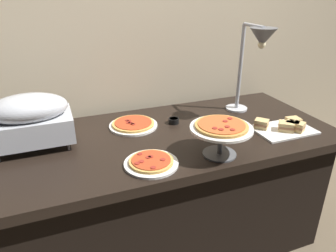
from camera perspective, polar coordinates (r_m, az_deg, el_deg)
name	(u,v)px	position (r m, az deg, el deg)	size (l,w,h in m)	color
ground_plane	(166,240)	(2.17, -0.39, -19.89)	(8.00, 8.00, 0.00)	brown
back_wall	(137,39)	(2.05, -5.61, 15.42)	(4.40, 0.04, 2.40)	#C6B593
buffet_table	(166,191)	(1.92, -0.43, -11.66)	(1.90, 0.84, 0.76)	black
chafing_dish	(30,118)	(1.69, -23.72, 1.29)	(0.39, 0.26, 0.28)	#B7BABF
heat_lamp	(257,47)	(1.90, 15.87, 13.55)	(0.15, 0.33, 0.55)	#B7BABF
pizza_plate_front	(151,162)	(1.45, -3.07, -6.60)	(0.25, 0.25, 0.03)	white
pizza_plate_center	(133,124)	(1.83, -6.30, 0.28)	(0.28, 0.28, 0.03)	white
pizza_plate_raised_stand	(221,130)	(1.50, 9.60, -0.73)	(0.30, 0.30, 0.17)	#595B60
sandwich_platter	(285,127)	(1.89, 20.39, -0.14)	(0.33, 0.22, 0.06)	white
sauce_cup_near	(174,121)	(1.86, 1.04, 1.00)	(0.06, 0.06, 0.03)	black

